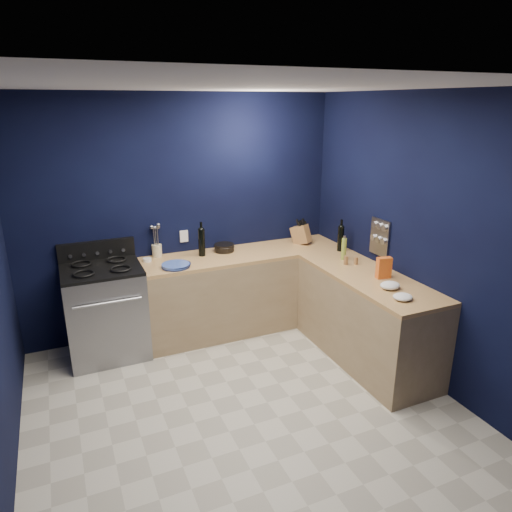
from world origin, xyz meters
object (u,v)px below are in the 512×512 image
plate_stack (176,265)px  knife_block (301,235)px  gas_range (106,313)px  crouton_bag (384,268)px  utensil_crock (157,251)px

plate_stack → knife_block: 1.58m
gas_range → crouton_bag: 2.79m
knife_block → crouton_bag: size_ratio=1.05×
crouton_bag → utensil_crock: bearing=149.5°
plate_stack → utensil_crock: utensil_crock is taller
plate_stack → crouton_bag: crouton_bag is taller
utensil_crock → crouton_bag: 2.37m
plate_stack → gas_range: bearing=168.4°
knife_block → crouton_bag: bearing=-113.8°
knife_block → crouton_bag: (0.17, -1.31, -0.00)m
utensil_crock → knife_block: 1.68m
gas_range → utensil_crock: bearing=23.8°
knife_block → utensil_crock: bearing=142.0°
utensil_crock → gas_range: bearing=-156.2°
gas_range → utensil_crock: utensil_crock is taller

